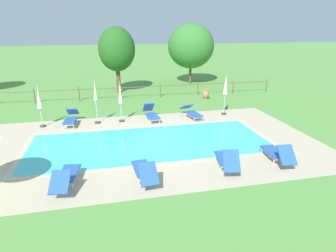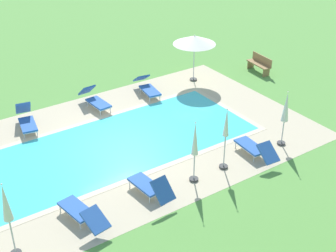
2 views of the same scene
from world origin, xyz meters
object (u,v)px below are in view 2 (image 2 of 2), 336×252
at_px(sun_lounger_north_near_steps, 150,186).
at_px(sun_lounger_south_far, 147,87).
at_px(sun_lounger_north_far, 82,212).
at_px(patio_umbrella_closed_row_mid_west, 226,131).
at_px(patio_umbrella_open_foreground, 194,40).
at_px(sun_lounger_north_end, 27,120).
at_px(wooden_bench_lawn_side, 260,63).
at_px(patio_umbrella_closed_row_centre, 286,110).
at_px(patio_umbrella_closed_row_mid_east, 7,208).
at_px(patio_umbrella_closed_row_west, 195,144).
at_px(sun_lounger_south_mid, 95,99).
at_px(sun_lounger_south_near_corner, 255,148).

height_order(sun_lounger_north_near_steps, sun_lounger_south_far, sun_lounger_north_near_steps).
height_order(sun_lounger_north_near_steps, sun_lounger_north_far, sun_lounger_north_near_steps).
relative_size(sun_lounger_north_near_steps, patio_umbrella_closed_row_mid_west, 0.81).
height_order(sun_lounger_north_near_steps, patio_umbrella_open_foreground, patio_umbrella_open_foreground).
relative_size(sun_lounger_north_end, sun_lounger_south_far, 0.93).
bearing_deg(patio_umbrella_open_foreground, sun_lounger_north_near_steps, 44.59).
distance_m(sun_lounger_north_near_steps, wooden_bench_lawn_side, 11.75).
distance_m(patio_umbrella_closed_row_centre, wooden_bench_lawn_side, 7.27).
bearing_deg(patio_umbrella_closed_row_mid_east, sun_lounger_north_near_steps, -178.46).
bearing_deg(sun_lounger_north_far, sun_lounger_south_far, -134.64).
relative_size(sun_lounger_north_end, patio_umbrella_closed_row_west, 0.84).
height_order(patio_umbrella_closed_row_mid_west, patio_umbrella_closed_row_mid_east, patio_umbrella_closed_row_mid_east).
xyz_separation_m(sun_lounger_north_near_steps, patio_umbrella_closed_row_west, (-1.72, 0.10, 1.08)).
bearing_deg(patio_umbrella_closed_row_mid_west, sun_lounger_south_mid, -76.56).
height_order(sun_lounger_north_near_steps, sun_lounger_north_end, sun_lounger_north_end).
relative_size(sun_lounger_south_near_corner, patio_umbrella_open_foreground, 0.86).
bearing_deg(wooden_bench_lawn_side, sun_lounger_north_near_steps, 28.75).
height_order(sun_lounger_south_near_corner, wooden_bench_lawn_side, wooden_bench_lawn_side).
height_order(sun_lounger_south_far, patio_umbrella_closed_row_mid_west, patio_umbrella_closed_row_mid_west).
distance_m(sun_lounger_north_end, patio_umbrella_open_foreground, 8.77).
distance_m(sun_lounger_north_far, patio_umbrella_closed_row_centre, 8.48).
xyz_separation_m(patio_umbrella_closed_row_mid_west, patio_umbrella_closed_row_mid_east, (7.66, 0.04, 0.14)).
relative_size(sun_lounger_south_near_corner, patio_umbrella_closed_row_mid_east, 0.82).
height_order(sun_lounger_north_near_steps, patio_umbrella_closed_row_mid_east, patio_umbrella_closed_row_mid_east).
xyz_separation_m(sun_lounger_north_end, patio_umbrella_closed_row_west, (-3.49, 6.79, 1.08)).
bearing_deg(sun_lounger_south_mid, patio_umbrella_closed_row_west, 92.48).
distance_m(sun_lounger_north_near_steps, sun_lounger_north_far, 2.42).
height_order(sun_lounger_north_end, wooden_bench_lawn_side, sun_lounger_north_end).
bearing_deg(sun_lounger_south_near_corner, sun_lounger_north_end, -47.63).
relative_size(sun_lounger_south_near_corner, patio_umbrella_closed_row_mid_west, 0.85).
xyz_separation_m(sun_lounger_south_near_corner, patio_umbrella_closed_row_mid_west, (1.43, -0.10, 1.16)).
bearing_deg(sun_lounger_north_near_steps, patio_umbrella_closed_row_centre, 178.92).
bearing_deg(patio_umbrella_closed_row_centre, wooden_bench_lawn_side, -126.82).
height_order(sun_lounger_north_end, patio_umbrella_closed_row_west, patio_umbrella_closed_row_west).
relative_size(sun_lounger_north_near_steps, sun_lounger_north_far, 0.92).
relative_size(patio_umbrella_open_foreground, patio_umbrella_closed_row_centre, 1.04).
relative_size(sun_lounger_south_far, patio_umbrella_closed_row_mid_east, 0.84).
bearing_deg(sun_lounger_south_far, wooden_bench_lawn_side, 170.87).
distance_m(patio_umbrella_closed_row_west, patio_umbrella_closed_row_mid_east, 6.31).
xyz_separation_m(sun_lounger_south_far, patio_umbrella_closed_row_centre, (-1.93, 6.77, 1.12)).
relative_size(sun_lounger_north_far, patio_umbrella_closed_row_centre, 0.93).
relative_size(sun_lounger_south_mid, patio_umbrella_closed_row_west, 0.86).
relative_size(sun_lounger_north_far, patio_umbrella_closed_row_west, 0.92).
height_order(sun_lounger_north_near_steps, wooden_bench_lawn_side, sun_lounger_north_near_steps).
bearing_deg(patio_umbrella_closed_row_mid_east, sun_lounger_north_far, -174.13).
distance_m(patio_umbrella_open_foreground, patio_umbrella_closed_row_west, 8.55).
bearing_deg(patio_umbrella_closed_row_west, sun_lounger_south_mid, -87.52).
bearing_deg(sun_lounger_north_end, wooden_bench_lawn_side, 175.09).
distance_m(sun_lounger_north_near_steps, patio_umbrella_closed_row_mid_west, 3.28).
bearing_deg(patio_umbrella_open_foreground, wooden_bench_lawn_side, 162.88).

